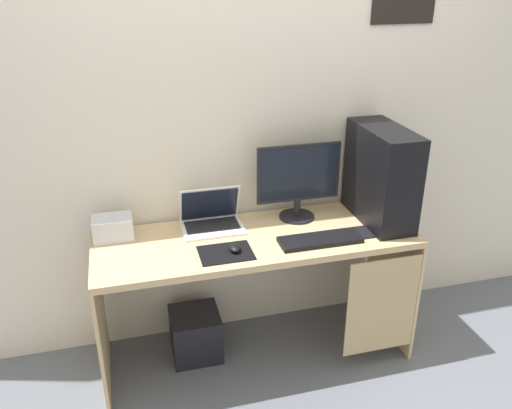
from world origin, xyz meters
The scene contains 12 objects.
ground_plane centered at (0.00, 0.00, 0.00)m, with size 8.00×8.00×0.00m, color slate.
wall_back centered at (0.00, 0.33, 1.30)m, with size 4.00×0.05×2.60m.
desk centered at (0.02, -0.01, 0.61)m, with size 1.66×0.58×0.75m.
pc_tower centered at (0.70, 0.03, 1.01)m, with size 0.21×0.50×0.52m, color black.
monitor centered at (0.28, 0.15, 0.97)m, with size 0.46×0.20×0.43m.
laptop centered at (-0.20, 0.17, 0.79)m, with size 0.32×0.23×0.22m.
projector centered at (-0.71, 0.17, 0.81)m, with size 0.20×0.14×0.12m, color #B7BCC6.
keyboard centered at (0.30, -0.14, 0.76)m, with size 0.42×0.14×0.02m, color black.
mousepad centered at (-0.19, -0.13, 0.75)m, with size 0.26×0.20×0.01m, color black.
mouse_left centered at (-0.14, -0.12, 0.77)m, with size 0.06×0.10×0.03m, color black.
cell_phone centered at (0.55, -0.11, 0.75)m, with size 0.07×0.13×0.01m, color black.
subwoofer centered at (-0.33, 0.08, 0.13)m, with size 0.27×0.27×0.27m, color black.
Camera 1 is at (-0.62, -2.32, 2.02)m, focal length 36.84 mm.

